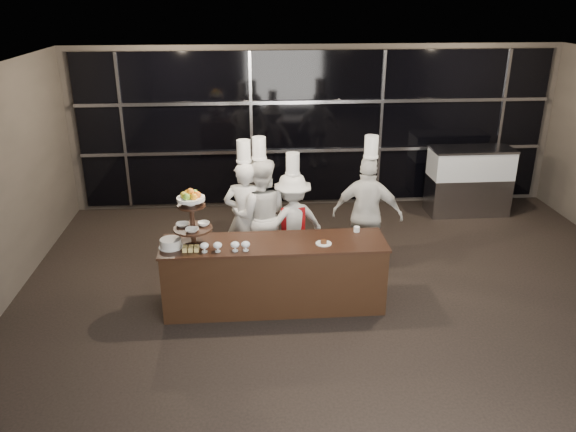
{
  "coord_description": "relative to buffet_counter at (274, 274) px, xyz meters",
  "views": [
    {
      "loc": [
        -1.32,
        -5.2,
        3.85
      ],
      "look_at": [
        -0.79,
        1.52,
        1.15
      ],
      "focal_mm": 35.0,
      "sensor_mm": 36.0,
      "label": 1
    }
  ],
  "objects": [
    {
      "name": "layer_cake",
      "position": [
        -1.28,
        -0.05,
        0.51
      ],
      "size": [
        0.3,
        0.3,
        0.11
      ],
      "color": "white",
      "rests_on": "buffet_counter"
    },
    {
      "name": "chef_b",
      "position": [
        -0.14,
        1.07,
        0.4
      ],
      "size": [
        0.86,
        0.68,
        2.01
      ],
      "color": "white",
      "rests_on": "ground"
    },
    {
      "name": "display_case",
      "position": [
        3.75,
        3.08,
        0.22
      ],
      "size": [
        1.47,
        0.64,
        1.24
      ],
      "color": "#A5A5AA",
      "rests_on": "ground"
    },
    {
      "name": "chef_c",
      "position": [
        0.32,
        1.05,
        0.29
      ],
      "size": [
        1.08,
        0.82,
        1.78
      ],
      "color": "silver",
      "rests_on": "ground"
    },
    {
      "name": "room",
      "position": [
        0.99,
        -1.22,
        1.03
      ],
      "size": [
        10.0,
        10.0,
        10.0
      ],
      "color": "black",
      "rests_on": "ground"
    },
    {
      "name": "display_stand",
      "position": [
        -1.0,
        -0.0,
        0.87
      ],
      "size": [
        0.48,
        0.48,
        0.74
      ],
      "color": "black",
      "rests_on": "buffet_counter"
    },
    {
      "name": "compotes",
      "position": [
        -0.6,
        -0.22,
        0.54
      ],
      "size": [
        0.61,
        0.11,
        0.12
      ],
      "color": "silver",
      "rests_on": "buffet_counter"
    },
    {
      "name": "small_plate",
      "position": [
        0.62,
        -0.1,
        0.47
      ],
      "size": [
        0.2,
        0.2,
        0.05
      ],
      "color": "white",
      "rests_on": "buffet_counter"
    },
    {
      "name": "chef_a",
      "position": [
        -0.35,
        1.04,
        0.4
      ],
      "size": [
        0.66,
        0.48,
        1.98
      ],
      "color": "silver",
      "rests_on": "ground"
    },
    {
      "name": "window_wall",
      "position": [
        0.99,
        3.72,
        1.04
      ],
      "size": [
        8.6,
        0.1,
        2.8
      ],
      "color": "black",
      "rests_on": "ground"
    },
    {
      "name": "chef_cup",
      "position": [
        1.1,
        0.25,
        0.49
      ],
      "size": [
        0.08,
        0.08,
        0.07
      ],
      "primitive_type": "cylinder",
      "color": "white",
      "rests_on": "buffet_counter"
    },
    {
      "name": "chef_d",
      "position": [
        1.4,
        0.97,
        0.41
      ],
      "size": [
        1.09,
        0.71,
        2.03
      ],
      "color": "silver",
      "rests_on": "ground"
    },
    {
      "name": "buffet_counter",
      "position": [
        0.0,
        0.0,
        0.0
      ],
      "size": [
        2.84,
        0.74,
        0.92
      ],
      "color": "black",
      "rests_on": "ground"
    },
    {
      "name": "pastry_squares",
      "position": [
        -1.02,
        -0.17,
        0.48
      ],
      "size": [
        0.2,
        0.13,
        0.05
      ],
      "color": "#D4BD68",
      "rests_on": "buffet_counter"
    }
  ]
}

